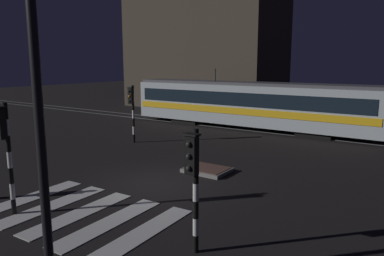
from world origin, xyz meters
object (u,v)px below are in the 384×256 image
(traffic_light_corner_far_left, at_px, (132,105))
(street_lamp_near_kerb, at_px, (22,61))
(tram, at_px, (248,104))
(traffic_light_kerb_mid_left, at_px, (5,142))
(traffic_light_corner_near_right, at_px, (194,173))

(traffic_light_corner_far_left, distance_m, street_lamp_near_kerb, 14.64)
(traffic_light_corner_far_left, height_order, tram, tram)
(traffic_light_kerb_mid_left, bearing_deg, traffic_light_corner_near_right, 11.95)
(traffic_light_corner_near_right, distance_m, traffic_light_corner_far_left, 13.11)
(street_lamp_near_kerb, height_order, tram, street_lamp_near_kerb)
(street_lamp_near_kerb, distance_m, tram, 20.53)
(tram, bearing_deg, street_lamp_near_kerb, -75.01)
(traffic_light_corner_near_right, bearing_deg, tram, 112.12)
(traffic_light_corner_far_left, bearing_deg, tram, 67.55)
(traffic_light_corner_far_left, relative_size, tram, 0.19)
(traffic_light_kerb_mid_left, height_order, street_lamp_near_kerb, street_lamp_near_kerb)
(traffic_light_kerb_mid_left, bearing_deg, tram, 92.81)
(traffic_light_kerb_mid_left, xyz_separation_m, street_lamp_near_kerb, (4.39, -1.93, 2.32))
(traffic_light_corner_far_left, distance_m, traffic_light_kerb_mid_left, 10.56)
(traffic_light_corner_far_left, height_order, traffic_light_kerb_mid_left, traffic_light_kerb_mid_left)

